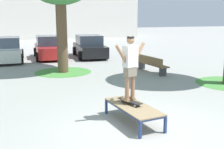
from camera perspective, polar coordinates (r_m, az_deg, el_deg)
The scene contains 9 objects.
ground_plane at distance 7.05m, azimuth 6.24°, elevation -10.97°, with size 120.00×120.00×0.00m, color #999993.
skate_box at distance 7.25m, azimuth 4.41°, elevation -6.81°, with size 0.90×1.95×0.46m.
skateboard at distance 7.36m, azimuth 3.68°, elevation -5.49°, with size 0.42×0.82×0.09m.
skater at distance 7.13m, azimuth 3.78°, elevation 2.17°, with size 0.98×0.39×1.69m.
grass_patch_mid_back at distance 14.12m, azimuth -10.05°, elevation 0.52°, with size 2.83×2.83×0.01m, color #47893D.
car_white at distance 18.49m, azimuth -20.88°, elevation 4.73°, with size 2.16×4.32×1.50m.
car_red at distance 19.03m, azimuth -12.85°, elevation 5.39°, with size 2.11×4.30×1.50m.
car_black at distance 19.16m, azimuth -4.70°, elevation 5.68°, with size 2.24×4.35×1.50m.
park_bench at distance 13.86m, azimuth 8.03°, elevation 2.25°, with size 0.57×2.42×0.83m.
Camera 1 is at (-3.08, -5.73, 2.72)m, focal length 44.21 mm.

